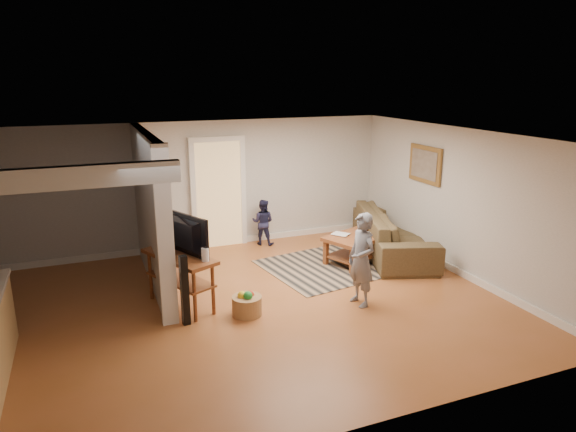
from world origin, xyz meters
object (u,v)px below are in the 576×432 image
Objects in this scene: toddler at (263,244)px; speaker_right at (159,242)px; toy_basket at (247,304)px; sofa at (392,252)px; speaker_left at (185,290)px; tv_console at (180,259)px; coffee_table at (360,240)px; child at (360,304)px.

speaker_right is at bearing 47.90° from toddler.
sofa is at bearing 23.97° from toy_basket.
sofa is 2.96× the size of toddler.
speaker_left is 0.93m from toy_basket.
toddler is at bearing 23.34° from tv_console.
tv_console is (-3.41, -0.72, 0.33)m from coffee_table.
speaker_left reaches higher than coffee_table.
speaker_right is at bearing 67.42° from tv_console.
tv_console is 1.17m from toy_basket.
toddler reaches higher than toy_basket.
speaker_right is at bearing 97.60° from sofa.
child is (1.69, -0.29, -0.16)m from toy_basket.
sofa is 2.02× the size of tv_console.
speaker_right is (-4.30, 0.86, 0.47)m from sofa.
toy_basket is (0.87, -2.38, -0.32)m from speaker_right.
coffee_table is 1.07× the size of child.
toddler is at bearing -179.78° from child.
sofa is 1.95× the size of child.
speaker_right is at bearing 110.00° from toy_basket.
child reaches higher than toddler.
toddler is (-2.17, 1.41, 0.00)m from sofa.
child is (-0.92, -1.64, -0.40)m from coffee_table.
toy_basket is (0.87, -0.04, -0.34)m from speaker_left.
toy_basket is at bearing 132.86° from sofa.
tv_console is 1.44× the size of speaker_right.
sofa is at bearing -12.86° from tv_console.
child is at bearing -9.77° from toy_basket.
toy_basket is (-3.43, -1.53, 0.16)m from sofa.
toddler is at bearing 66.70° from toy_basket.
toddler is (2.13, 0.55, -0.47)m from speaker_right.
speaker_left is (-0.07, -0.60, -0.23)m from tv_console.
toy_basket is at bearing -63.09° from tv_console.
toy_basket is at bearing -9.31° from speaker_left.
speaker_right is 2.25m from toddler.
speaker_right reaches higher than toy_basket.
tv_console is (-4.23, -0.89, 0.74)m from sofa.
speaker_right is 1.02× the size of toddler.
toddler is (1.26, 2.94, -0.16)m from toy_basket.
speaker_right reaches higher than toddler.
toy_basket is 0.30× the size of child.
child is (2.49, -0.93, -0.74)m from tv_console.
tv_console is 2.75m from child.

